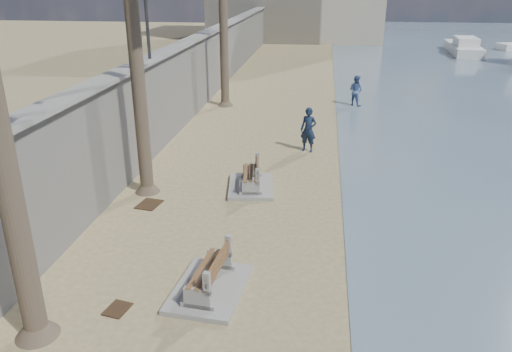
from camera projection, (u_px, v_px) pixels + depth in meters
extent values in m
cube|color=gray|center=(200.00, 71.00, 26.35)|extent=(0.45, 70.00, 3.50)
cube|color=gray|center=(199.00, 36.00, 25.68)|extent=(0.80, 70.00, 0.12)
cube|color=gray|center=(210.00, 288.00, 10.93)|extent=(1.66, 2.27, 0.12)
cube|color=gray|center=(251.00, 186.00, 16.24)|extent=(1.69, 2.26, 0.11)
cylinder|color=brown|center=(136.00, 61.00, 14.45)|extent=(0.42, 0.42, 8.26)
cylinder|color=brown|center=(223.00, 21.00, 25.03)|extent=(0.44, 0.44, 8.66)
imported|color=#142038|center=(309.00, 127.00, 19.34)|extent=(0.83, 0.68, 2.00)
imported|color=#496198|center=(356.00, 89.00, 26.38)|extent=(1.08, 1.02, 1.77)
cube|color=#382616|center=(149.00, 204.00, 15.07)|extent=(0.74, 0.86, 0.03)
cube|color=#382616|center=(117.00, 309.00, 10.32)|extent=(0.54, 0.62, 0.03)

